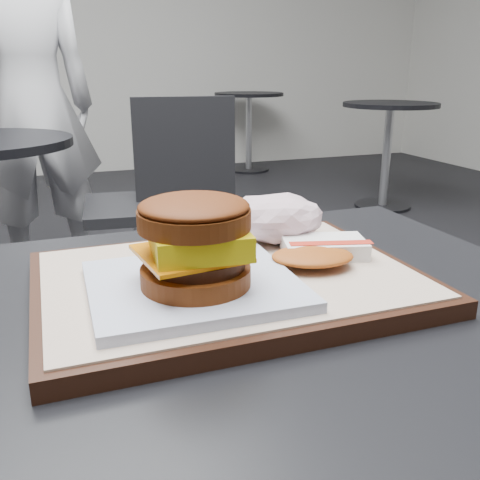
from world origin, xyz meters
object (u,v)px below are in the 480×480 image
serving_tray (229,282)px  neighbor_chair (156,194)px  breakfast_sandwich (195,253)px  hash_brown (319,251)px  patron (31,105)px  crumpled_wrapper (274,218)px

serving_tray → neighbor_chair: 1.61m
serving_tray → breakfast_sandwich: bearing=-139.5°
hash_brown → neighbor_chair: (0.14, 1.57, -0.29)m
neighbor_chair → patron: bearing=125.2°
serving_tray → patron: patron is taller
breakfast_sandwich → neighbor_chair: size_ratio=0.22×
hash_brown → crumpled_wrapper: bearing=101.3°
crumpled_wrapper → neighbor_chair: 1.53m
breakfast_sandwich → neighbor_chair: 1.67m
neighbor_chair → patron: (-0.43, 0.61, 0.31)m
serving_tray → breakfast_sandwich: (-0.05, -0.04, 0.05)m
serving_tray → crumpled_wrapper: size_ratio=3.09×
neighbor_chair → hash_brown: bearing=-95.0°
hash_brown → serving_tray: bearing=-179.9°
serving_tray → hash_brown: size_ratio=2.93×
crumpled_wrapper → serving_tray: bearing=-136.3°
neighbor_chair → crumpled_wrapper: bearing=-95.9°
neighbor_chair → patron: patron is taller
breakfast_sandwich → patron: bearing=93.7°
breakfast_sandwich → crumpled_wrapper: bearing=42.6°
breakfast_sandwich → hash_brown: size_ratio=1.49×
patron → neighbor_chair: bearing=115.9°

